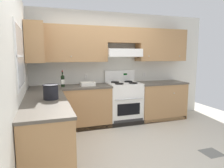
% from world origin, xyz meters
% --- Properties ---
extents(ground_plane, '(7.04, 7.04, 0.00)m').
position_xyz_m(ground_plane, '(0.00, 0.00, 0.00)').
color(ground_plane, beige).
extents(floor_accent_tile, '(0.30, 0.30, 0.01)m').
position_xyz_m(floor_accent_tile, '(1.27, -0.65, 0.00)').
color(floor_accent_tile, slate).
rests_on(floor_accent_tile, ground_plane).
extents(wall_back, '(4.68, 0.57, 2.55)m').
position_xyz_m(wall_back, '(0.41, 1.53, 1.48)').
color(wall_back, silver).
rests_on(wall_back, ground_plane).
extents(wall_left, '(0.47, 4.00, 2.55)m').
position_xyz_m(wall_left, '(-1.59, 0.23, 1.34)').
color(wall_left, silver).
rests_on(wall_left, ground_plane).
extents(counter_back_run, '(3.60, 0.65, 0.91)m').
position_xyz_m(counter_back_run, '(0.19, 1.24, 0.45)').
color(counter_back_run, '#A87A4C').
rests_on(counter_back_run, ground_plane).
extents(counter_left_run, '(0.63, 1.91, 0.91)m').
position_xyz_m(counter_left_run, '(-1.24, -0.00, 0.45)').
color(counter_left_run, '#A87A4C').
rests_on(counter_left_run, ground_plane).
extents(stove, '(0.76, 0.62, 1.20)m').
position_xyz_m(stove, '(0.50, 1.25, 0.48)').
color(stove, white).
rests_on(stove, ground_plane).
extents(wine_bottle, '(0.08, 0.08, 0.34)m').
position_xyz_m(wine_bottle, '(-0.87, 1.25, 1.05)').
color(wine_bottle, black).
rests_on(wine_bottle, counter_back_run).
extents(bowl, '(0.31, 0.21, 0.08)m').
position_xyz_m(bowl, '(-0.35, 1.22, 0.94)').
color(bowl, white).
rests_on(bowl, counter_back_run).
extents(bucket, '(0.23, 0.23, 0.22)m').
position_xyz_m(bucket, '(-1.16, 0.06, 1.03)').
color(bucket, black).
rests_on(bucket, counter_left_run).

